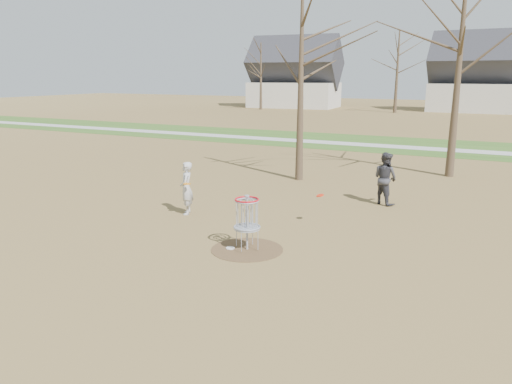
% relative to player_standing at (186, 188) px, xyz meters
% --- Properties ---
extents(ground, '(160.00, 160.00, 0.00)m').
position_rel_player_standing_xyz_m(ground, '(3.18, -2.06, -0.82)').
color(ground, brown).
rests_on(ground, ground).
extents(green_band, '(160.00, 8.00, 0.01)m').
position_rel_player_standing_xyz_m(green_band, '(3.18, 18.94, -0.81)').
color(green_band, '#2D5119').
rests_on(green_band, ground).
extents(footpath, '(160.00, 1.50, 0.01)m').
position_rel_player_standing_xyz_m(footpath, '(3.18, 17.94, -0.80)').
color(footpath, '#9E9E99').
rests_on(footpath, green_band).
extents(dirt_circle, '(1.80, 1.80, 0.01)m').
position_rel_player_standing_xyz_m(dirt_circle, '(3.18, -2.06, -0.81)').
color(dirt_circle, '#47331E').
rests_on(dirt_circle, ground).
extents(player_standing, '(0.63, 0.71, 1.64)m').
position_rel_player_standing_xyz_m(player_standing, '(0.00, 0.00, 0.00)').
color(player_standing, '#B6B6B6').
rests_on(player_standing, ground).
extents(player_throwing, '(1.07, 1.00, 1.75)m').
position_rel_player_standing_xyz_m(player_throwing, '(5.22, 3.98, 0.06)').
color(player_throwing, '#36363B').
rests_on(player_throwing, ground).
extents(disc_grounded, '(0.22, 0.22, 0.02)m').
position_rel_player_standing_xyz_m(disc_grounded, '(2.78, -2.20, -0.80)').
color(disc_grounded, silver).
rests_on(disc_grounded, dirt_circle).
extents(discs_in_play, '(4.06, 1.28, 0.23)m').
position_rel_player_standing_xyz_m(discs_in_play, '(2.24, 0.27, 0.13)').
color(discs_in_play, red).
rests_on(discs_in_play, ground).
extents(disc_golf_basket, '(0.64, 0.64, 1.35)m').
position_rel_player_standing_xyz_m(disc_golf_basket, '(3.18, -2.06, 0.10)').
color(disc_golf_basket, '#9EA3AD').
rests_on(disc_golf_basket, ground).
extents(bare_trees, '(52.62, 44.98, 9.00)m').
position_rel_player_standing_xyz_m(bare_trees, '(4.96, 33.73, 4.53)').
color(bare_trees, '#382B1E').
rests_on(bare_trees, ground).
extents(houses_row, '(56.51, 10.01, 7.26)m').
position_rel_player_standing_xyz_m(houses_row, '(7.50, 50.50, 2.70)').
color(houses_row, silver).
rests_on(houses_row, ground).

